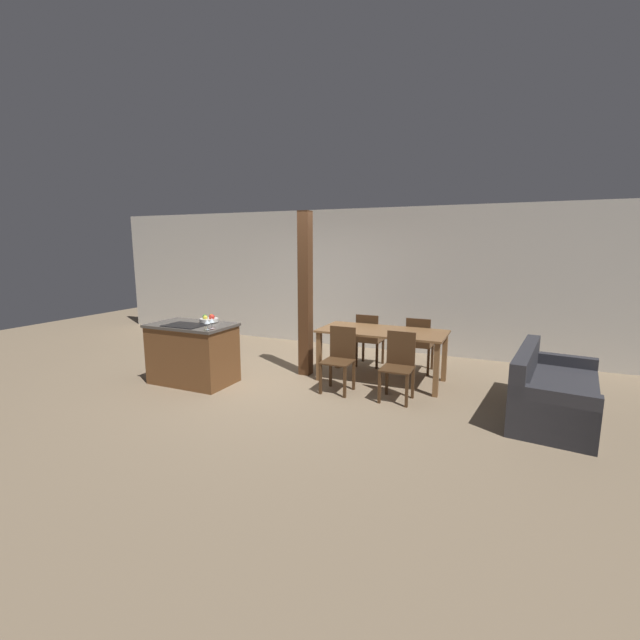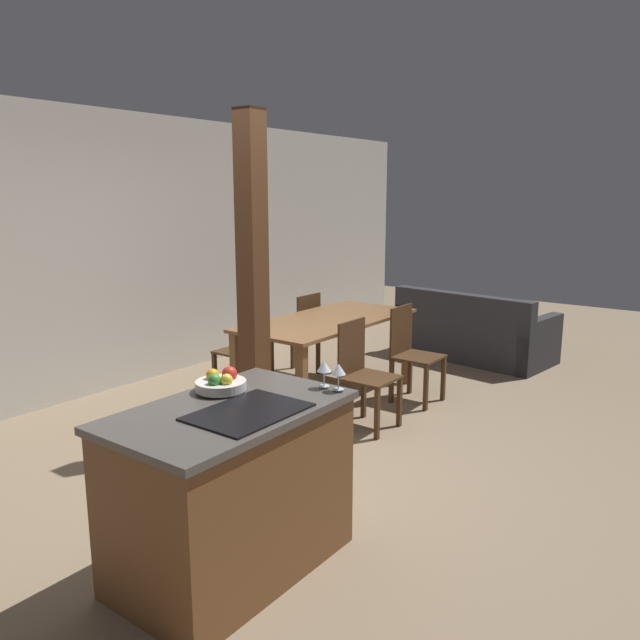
# 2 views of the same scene
# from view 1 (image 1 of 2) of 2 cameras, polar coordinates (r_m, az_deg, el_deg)

# --- Properties ---
(ground_plane) EXTENTS (16.00, 16.00, 0.00)m
(ground_plane) POSITION_cam_1_polar(r_m,az_deg,el_deg) (6.48, -5.63, -8.20)
(ground_plane) COLOR #847056
(wall_back) EXTENTS (11.20, 0.08, 2.70)m
(wall_back) POSITION_cam_1_polar(r_m,az_deg,el_deg) (8.56, 3.05, 5.52)
(wall_back) COLOR beige
(wall_back) RESTS_ON ground_plane
(kitchen_island) EXTENTS (1.22, 0.75, 0.89)m
(kitchen_island) POSITION_cam_1_polar(r_m,az_deg,el_deg) (6.59, -16.58, -4.25)
(kitchen_island) COLOR brown
(kitchen_island) RESTS_ON ground_plane
(fruit_bowl) EXTENTS (0.27, 0.27, 0.12)m
(fruit_bowl) POSITION_cam_1_polar(r_m,az_deg,el_deg) (6.55, -14.59, 0.11)
(fruit_bowl) COLOR silver
(fruit_bowl) RESTS_ON kitchen_island
(wine_glass_near) EXTENTS (0.08, 0.08, 0.14)m
(wine_glass_near) POSITION_cam_1_polar(r_m,az_deg,el_deg) (5.92, -14.81, -0.24)
(wine_glass_near) COLOR silver
(wine_glass_near) RESTS_ON kitchen_island
(wine_glass_middle) EXTENTS (0.08, 0.08, 0.14)m
(wine_glass_middle) POSITION_cam_1_polar(r_m,az_deg,el_deg) (5.99, -14.24, -0.09)
(wine_glass_middle) COLOR silver
(wine_glass_middle) RESTS_ON kitchen_island
(dining_table) EXTENTS (1.85, 0.87, 0.77)m
(dining_table) POSITION_cam_1_polar(r_m,az_deg,el_deg) (6.40, 8.29, -2.28)
(dining_table) COLOR brown
(dining_table) RESTS_ON ground_plane
(dining_chair_near_left) EXTENTS (0.40, 0.40, 0.89)m
(dining_chair_near_left) POSITION_cam_1_polar(r_m,az_deg,el_deg) (5.97, 2.61, -5.07)
(dining_chair_near_left) COLOR #472D19
(dining_chair_near_left) RESTS_ON ground_plane
(dining_chair_near_right) EXTENTS (0.40, 0.40, 0.89)m
(dining_chair_near_right) POSITION_cam_1_polar(r_m,az_deg,el_deg) (5.73, 10.41, -5.89)
(dining_chair_near_right) COLOR #472D19
(dining_chair_near_right) RESTS_ON ground_plane
(dining_chair_far_left) EXTENTS (0.40, 0.40, 0.89)m
(dining_chair_far_left) POSITION_cam_1_polar(r_m,az_deg,el_deg) (7.18, 6.53, -2.54)
(dining_chair_far_left) COLOR #472D19
(dining_chair_far_left) RESTS_ON ground_plane
(dining_chair_far_right) EXTENTS (0.40, 0.40, 0.89)m
(dining_chair_far_right) POSITION_cam_1_polar(r_m,az_deg,el_deg) (6.98, 13.05, -3.10)
(dining_chair_far_right) COLOR #472D19
(dining_chair_far_right) RESTS_ON ground_plane
(couch) EXTENTS (1.05, 1.83, 0.81)m
(couch) POSITION_cam_1_polar(r_m,az_deg,el_deg) (5.80, 28.52, -8.72)
(couch) COLOR #2D2D33
(couch) RESTS_ON ground_plane
(timber_post) EXTENTS (0.18, 0.18, 2.52)m
(timber_post) POSITION_cam_1_polar(r_m,az_deg,el_deg) (6.58, -1.96, 3.37)
(timber_post) COLOR #4C2D19
(timber_post) RESTS_ON ground_plane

